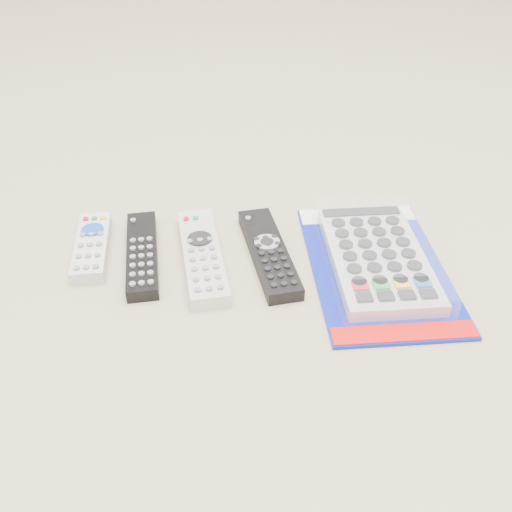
{
  "coord_description": "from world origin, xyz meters",
  "views": [
    {
      "loc": [
        -0.01,
        -0.68,
        0.52
      ],
      "look_at": [
        0.03,
        -0.02,
        0.01
      ],
      "focal_mm": 40.0,
      "sensor_mm": 36.0,
      "label": 1
    }
  ],
  "objects_px": {
    "jumbo_remote_packaged": "(377,256)",
    "remote_small_grey": "(92,246)",
    "remote_large_black": "(269,253)",
    "remote_slim_black": "(142,254)",
    "remote_silver_dvd": "(202,255)"
  },
  "relations": [
    {
      "from": "remote_large_black",
      "to": "jumbo_remote_packaged",
      "type": "distance_m",
      "value": 0.16
    },
    {
      "from": "remote_small_grey",
      "to": "remote_slim_black",
      "type": "distance_m",
      "value": 0.08
    },
    {
      "from": "remote_slim_black",
      "to": "remote_small_grey",
      "type": "bearing_deg",
      "value": 158.06
    },
    {
      "from": "jumbo_remote_packaged",
      "to": "remote_slim_black",
      "type": "bearing_deg",
      "value": 172.68
    },
    {
      "from": "remote_large_black",
      "to": "jumbo_remote_packaged",
      "type": "height_order",
      "value": "jumbo_remote_packaged"
    },
    {
      "from": "remote_slim_black",
      "to": "jumbo_remote_packaged",
      "type": "relative_size",
      "value": 0.63
    },
    {
      "from": "remote_small_grey",
      "to": "jumbo_remote_packaged",
      "type": "distance_m",
      "value": 0.43
    },
    {
      "from": "remote_silver_dvd",
      "to": "remote_large_black",
      "type": "distance_m",
      "value": 0.1
    },
    {
      "from": "remote_silver_dvd",
      "to": "remote_large_black",
      "type": "relative_size",
      "value": 1.03
    },
    {
      "from": "remote_small_grey",
      "to": "remote_large_black",
      "type": "height_order",
      "value": "same"
    },
    {
      "from": "remote_slim_black",
      "to": "remote_large_black",
      "type": "bearing_deg",
      "value": -8.64
    },
    {
      "from": "remote_small_grey",
      "to": "remote_silver_dvd",
      "type": "height_order",
      "value": "same"
    },
    {
      "from": "remote_small_grey",
      "to": "jumbo_remote_packaged",
      "type": "bearing_deg",
      "value": -12.16
    },
    {
      "from": "jumbo_remote_packaged",
      "to": "remote_small_grey",
      "type": "bearing_deg",
      "value": 170.83
    },
    {
      "from": "remote_slim_black",
      "to": "remote_silver_dvd",
      "type": "relative_size",
      "value": 0.9
    }
  ]
}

